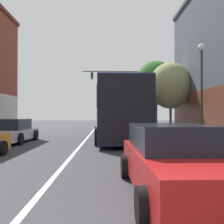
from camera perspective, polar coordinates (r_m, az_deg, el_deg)
lane_center_line at (r=17.83m, az=-5.57°, el=-5.79°), size 0.14×46.31×0.01m
bus at (r=17.23m, az=1.54°, el=0.49°), size 3.01×11.63×3.46m
hatchback_foreground at (r=5.50m, az=13.21°, el=-10.34°), size 1.96×4.68×1.38m
parked_car_left_near at (r=16.27m, az=-20.88°, el=-3.95°), size 2.12×4.56×1.37m
traffic_signal_gantry at (r=31.15m, az=3.23°, el=5.69°), size 7.33×0.36×7.08m
street_lamp at (r=13.35m, az=18.95°, el=5.92°), size 0.35×0.35×5.03m
street_tree_near at (r=20.71m, az=12.61°, el=5.61°), size 3.24×2.91×5.65m
street_tree_far at (r=24.58m, az=9.51°, el=6.21°), size 3.72×3.35×6.60m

